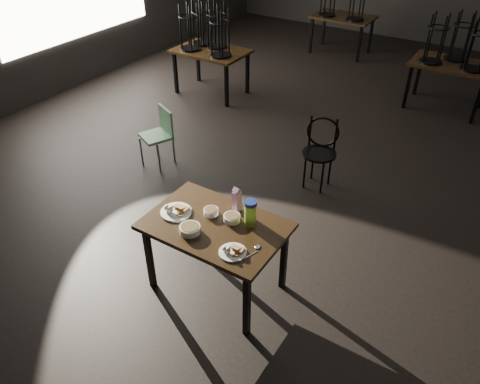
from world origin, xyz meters
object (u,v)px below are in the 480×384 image
Objects in this scene: juice_carton at (237,200)px; school_chair at (160,131)px; main_table at (215,231)px; bentwood_chair at (320,147)px; water_bottle at (250,213)px.

juice_carton is 0.32× the size of school_chair.
bentwood_chair is at bearing 88.35° from main_table.
school_chair is at bearing -177.41° from bentwood_chair.
juice_carton is at bearing 79.64° from main_table.
water_bottle is 1.99m from bentwood_chair.
school_chair is at bearing 142.37° from main_table.
juice_carton is at bearing -6.64° from school_chair.
bentwood_chair is (0.06, 2.10, -0.16)m from main_table.
juice_carton is 0.28× the size of bentwood_chair.
water_bottle is 0.29× the size of bentwood_chair.
school_chair is (-1.94, -0.65, -0.05)m from bentwood_chair.
juice_carton is 1.87m from bentwood_chair.
main_table is at bearing -12.79° from school_chair.
main_table is 1.40× the size of bentwood_chair.
water_bottle is at bearing 31.89° from main_table.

